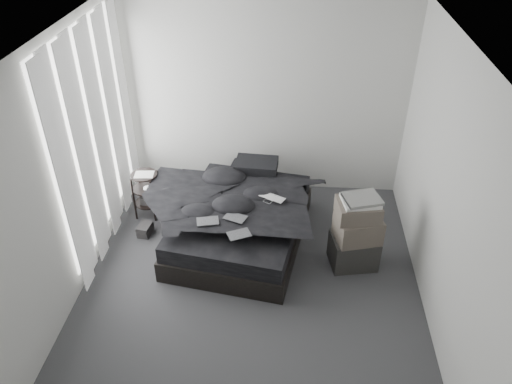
# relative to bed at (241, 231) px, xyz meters

# --- Properties ---
(floor) EXTENTS (3.60, 4.20, 0.01)m
(floor) POSITION_rel_bed_xyz_m (0.19, -0.88, -0.13)
(floor) COLOR #363639
(floor) RESTS_ON ground
(ceiling) EXTENTS (3.60, 4.20, 0.01)m
(ceiling) POSITION_rel_bed_xyz_m (0.19, -0.88, 2.47)
(ceiling) COLOR white
(ceiling) RESTS_ON ground
(wall_back) EXTENTS (3.60, 0.01, 2.60)m
(wall_back) POSITION_rel_bed_xyz_m (0.19, 1.22, 1.17)
(wall_back) COLOR beige
(wall_back) RESTS_ON ground
(wall_left) EXTENTS (0.01, 4.20, 2.60)m
(wall_left) POSITION_rel_bed_xyz_m (-1.61, -0.88, 1.17)
(wall_left) COLOR beige
(wall_left) RESTS_ON ground
(wall_right) EXTENTS (0.01, 4.20, 2.60)m
(wall_right) POSITION_rel_bed_xyz_m (1.99, -0.88, 1.17)
(wall_right) COLOR beige
(wall_right) RESTS_ON ground
(window_left) EXTENTS (0.02, 2.00, 2.30)m
(window_left) POSITION_rel_bed_xyz_m (-1.59, 0.02, 1.22)
(window_left) COLOR white
(window_left) RESTS_ON wall_left
(curtain_left) EXTENTS (0.06, 2.12, 2.48)m
(curtain_left) POSITION_rel_bed_xyz_m (-1.54, 0.02, 1.15)
(curtain_left) COLOR white
(curtain_left) RESTS_ON wall_left
(bed) EXTENTS (1.68, 2.06, 0.25)m
(bed) POSITION_rel_bed_xyz_m (0.00, 0.00, 0.00)
(bed) COLOR black
(bed) RESTS_ON floor
(mattress) EXTENTS (1.62, 1.99, 0.20)m
(mattress) POSITION_rel_bed_xyz_m (-0.00, 0.00, 0.22)
(mattress) COLOR black
(mattress) RESTS_ON bed
(duvet) EXTENTS (1.61, 1.78, 0.22)m
(duvet) POSITION_rel_bed_xyz_m (-0.01, -0.04, 0.43)
(duvet) COLOR black
(duvet) RESTS_ON mattress
(pillow_lower) EXTENTS (0.61, 0.46, 0.13)m
(pillow_lower) POSITION_rel_bed_xyz_m (0.07, 0.72, 0.39)
(pillow_lower) COLOR black
(pillow_lower) RESTS_ON mattress
(pillow_upper) EXTENTS (0.54, 0.39, 0.12)m
(pillow_upper) POSITION_rel_bed_xyz_m (0.13, 0.69, 0.51)
(pillow_upper) COLOR black
(pillow_upper) RESTS_ON pillow_lower
(laptop) EXTENTS (0.35, 0.31, 0.02)m
(laptop) POSITION_rel_bed_xyz_m (0.34, -0.01, 0.55)
(laptop) COLOR silver
(laptop) RESTS_ON duvet
(comic_a) EXTENTS (0.26, 0.20, 0.01)m
(comic_a) POSITION_rel_bed_xyz_m (-0.30, -0.45, 0.54)
(comic_a) COLOR black
(comic_a) RESTS_ON duvet
(comic_b) EXTENTS (0.27, 0.23, 0.01)m
(comic_b) POSITION_rel_bed_xyz_m (-0.01, -0.36, 0.55)
(comic_b) COLOR black
(comic_b) RESTS_ON duvet
(comic_c) EXTENTS (0.28, 0.24, 0.01)m
(comic_c) POSITION_rel_bed_xyz_m (0.06, -0.65, 0.55)
(comic_c) COLOR black
(comic_c) RESTS_ON duvet
(side_stand) EXTENTS (0.35, 0.35, 0.60)m
(side_stand) POSITION_rel_bed_xyz_m (-1.23, 0.41, 0.17)
(side_stand) COLOR black
(side_stand) RESTS_ON floor
(papers) EXTENTS (0.25, 0.19, 0.01)m
(papers) POSITION_rel_bed_xyz_m (-1.23, 0.40, 0.48)
(papers) COLOR white
(papers) RESTS_ON side_stand
(floor_books) EXTENTS (0.18, 0.23, 0.14)m
(floor_books) POSITION_rel_bed_xyz_m (-1.17, 0.00, -0.05)
(floor_books) COLOR black
(floor_books) RESTS_ON floor
(box_lower) EXTENTS (0.56, 0.48, 0.37)m
(box_lower) POSITION_rel_bed_xyz_m (1.30, -0.32, 0.06)
(box_lower) COLOR black
(box_lower) RESTS_ON floor
(box_mid) EXTENTS (0.54, 0.48, 0.28)m
(box_mid) POSITION_rel_bed_xyz_m (1.31, -0.32, 0.38)
(box_mid) COLOR #524941
(box_mid) RESTS_ON box_lower
(box_upper) EXTENTS (0.49, 0.42, 0.19)m
(box_upper) POSITION_rel_bed_xyz_m (1.29, -0.32, 0.62)
(box_upper) COLOR #524941
(box_upper) RESTS_ON box_mid
(art_book_white) EXTENTS (0.43, 0.37, 0.04)m
(art_book_white) POSITION_rel_bed_xyz_m (1.30, -0.32, 0.74)
(art_book_white) COLOR silver
(art_book_white) RESTS_ON box_upper
(art_book_snake) EXTENTS (0.44, 0.39, 0.03)m
(art_book_snake) POSITION_rel_bed_xyz_m (1.31, -0.32, 0.77)
(art_book_snake) COLOR silver
(art_book_snake) RESTS_ON art_book_white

